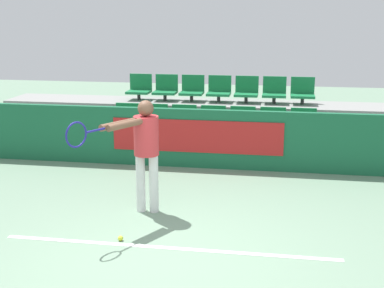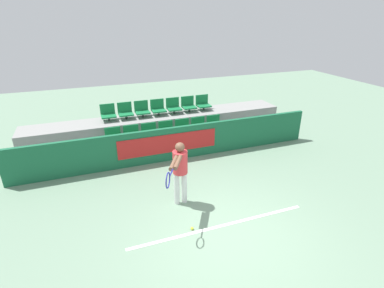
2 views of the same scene
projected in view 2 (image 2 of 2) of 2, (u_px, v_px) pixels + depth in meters
name	position (u px, v px, depth m)	size (l,w,h in m)	color
ground_plane	(227.00, 235.00, 6.27)	(30.00, 30.00, 0.00)	gray
court_baseline	(221.00, 226.00, 6.53)	(4.12, 0.08, 0.01)	white
barrier_wall	(173.00, 144.00, 9.27)	(9.48, 0.14, 1.07)	#19603D
bleacher_tier_front	(168.00, 145.00, 9.92)	(9.08, 1.06, 0.46)	gray
bleacher_tier_middle	(160.00, 128.00, 10.74)	(9.08, 1.06, 0.92)	gray
stadium_chair_0	(114.00, 138.00, 9.30)	(0.48, 0.44, 0.54)	#333333
stadium_chair_1	(132.00, 135.00, 9.48)	(0.48, 0.44, 0.54)	#333333
stadium_chair_2	(150.00, 133.00, 9.66)	(0.48, 0.44, 0.54)	#333333
stadium_chair_3	(167.00, 131.00, 9.84)	(0.48, 0.44, 0.54)	#333333
stadium_chair_4	(183.00, 128.00, 10.02)	(0.48, 0.44, 0.54)	#333333
stadium_chair_5	(199.00, 126.00, 10.20)	(0.48, 0.44, 0.54)	#333333
stadium_chair_6	(214.00, 124.00, 10.39)	(0.48, 0.44, 0.54)	#333333
stadium_chair_7	(108.00, 113.00, 10.02)	(0.48, 0.44, 0.54)	#333333
stadium_chair_8	(125.00, 112.00, 10.20)	(0.48, 0.44, 0.54)	#333333
stadium_chair_9	(142.00, 110.00, 10.38)	(0.48, 0.44, 0.54)	#333333
stadium_chair_10	(158.00, 108.00, 10.57)	(0.48, 0.44, 0.54)	#333333
stadium_chair_11	(174.00, 106.00, 10.75)	(0.48, 0.44, 0.54)	#333333
stadium_chair_12	(189.00, 105.00, 10.93)	(0.48, 0.44, 0.54)	#333333
stadium_chair_13	(203.00, 103.00, 11.11)	(0.48, 0.44, 0.54)	#333333
tennis_player	(180.00, 168.00, 6.88)	(0.85, 1.38, 1.60)	silver
tennis_ball	(192.00, 228.00, 6.41)	(0.07, 0.07, 0.07)	#CCDB33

